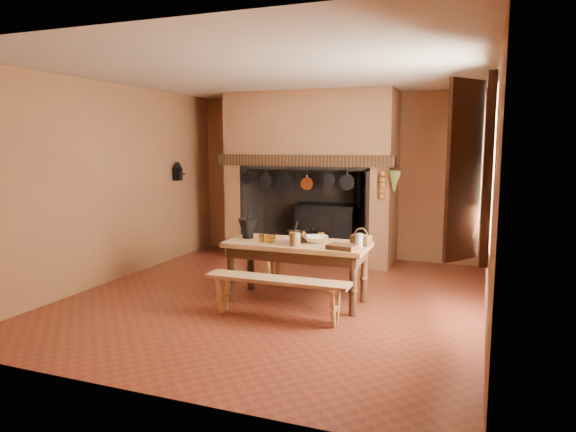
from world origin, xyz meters
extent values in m
plane|color=brown|center=(0.00, 0.00, 0.00)|extent=(5.50, 5.50, 0.00)
plane|color=silver|center=(0.00, 0.00, 2.80)|extent=(5.50, 5.50, 0.00)
cube|color=brown|center=(0.00, 2.75, 1.40)|extent=(5.00, 0.02, 2.80)
cube|color=brown|center=(-2.50, 0.00, 1.40)|extent=(0.02, 5.50, 2.80)
cube|color=brown|center=(2.50, 0.00, 1.40)|extent=(0.02, 5.50, 2.80)
cube|color=brown|center=(0.00, -2.75, 1.40)|extent=(5.00, 0.02, 2.80)
cube|color=brown|center=(-1.55, 2.30, 1.40)|extent=(0.30, 0.90, 2.80)
cube|color=brown|center=(0.95, 2.30, 1.40)|extent=(0.30, 0.90, 2.80)
cube|color=brown|center=(-0.30, 2.30, 2.20)|extent=(2.20, 0.90, 1.20)
cube|color=black|center=(-0.30, 1.90, 1.69)|extent=(2.95, 0.22, 0.18)
cube|color=black|center=(-0.30, 2.72, 0.80)|extent=(2.20, 0.06, 1.60)
cube|color=black|center=(-0.30, 2.30, 0.01)|extent=(2.20, 0.90, 0.02)
cube|color=black|center=(-0.05, 2.45, 0.45)|extent=(1.00, 0.50, 0.90)
cube|color=black|center=(-0.05, 2.43, 0.92)|extent=(1.04, 0.54, 0.04)
cube|color=black|center=(-0.05, 2.19, 0.55)|extent=(0.35, 0.02, 0.45)
cylinder|color=black|center=(0.50, 2.45, 1.25)|extent=(0.10, 0.10, 0.70)
cylinder|color=gold|center=(-0.20, 2.17, 0.55)|extent=(0.03, 0.03, 0.03)
cylinder|color=gold|center=(0.10, 2.17, 0.55)|extent=(0.03, 0.03, 0.03)
cylinder|color=gold|center=(-1.05, 2.30, 0.10)|extent=(0.40, 0.40, 0.20)
cylinder|color=gold|center=(-1.00, 2.05, 0.09)|extent=(0.34, 0.34, 0.18)
cube|color=black|center=(-1.25, 2.40, 0.08)|extent=(0.18, 0.18, 0.16)
cone|color=brown|center=(1.18, 1.79, 1.38)|extent=(0.20, 0.20, 0.35)
cube|color=white|center=(2.48, -0.40, 1.70)|extent=(0.02, 1.00, 1.60)
cube|color=#3B1F13|center=(2.45, -0.40, 2.54)|extent=(0.08, 1.16, 0.08)
cube|color=#3B1F13|center=(2.45, -0.40, 0.86)|extent=(0.08, 1.16, 0.08)
cube|color=#3B1F13|center=(2.25, -1.08, 1.70)|extent=(0.29, 0.39, 1.60)
cube|color=#3B1F13|center=(2.25, 0.28, 1.70)|extent=(0.29, 0.39, 1.60)
cube|color=black|center=(-2.42, 1.55, 1.45)|extent=(0.12, 0.12, 0.22)
cone|color=black|center=(-2.42, 1.55, 1.60)|extent=(0.16, 0.16, 0.10)
cylinder|color=black|center=(-2.33, 1.55, 1.45)|extent=(0.12, 0.02, 0.02)
cube|color=tan|center=(0.32, -0.07, 0.72)|extent=(1.74, 0.77, 0.06)
cube|color=#3B1F13|center=(0.32, -0.07, 0.63)|extent=(1.62, 0.66, 0.14)
cylinder|color=#3B1F13|center=(-0.45, -0.36, 0.35)|extent=(0.09, 0.09, 0.70)
cylinder|color=#3B1F13|center=(1.09, -0.36, 0.35)|extent=(0.09, 0.09, 0.70)
cylinder|color=#3B1F13|center=(-0.45, 0.22, 0.35)|extent=(0.09, 0.09, 0.70)
cylinder|color=#3B1F13|center=(1.09, 0.22, 0.35)|extent=(0.09, 0.09, 0.70)
cube|color=tan|center=(0.32, -0.75, 0.45)|extent=(1.66, 0.29, 0.04)
cube|color=tan|center=(0.32, 0.56, 0.37)|extent=(1.39, 0.24, 0.03)
cylinder|color=black|center=(-0.37, -0.03, 0.78)|extent=(0.15, 0.15, 0.04)
cone|color=black|center=(-0.37, -0.03, 0.90)|extent=(0.25, 0.25, 0.20)
cylinder|color=black|center=(-0.34, -0.03, 1.07)|extent=(0.10, 0.06, 0.20)
cylinder|color=black|center=(0.32, -0.20, 0.77)|extent=(0.10, 0.10, 0.03)
cone|color=black|center=(0.32, -0.20, 0.85)|extent=(0.16, 0.16, 0.13)
cylinder|color=black|center=(0.34, -0.20, 0.96)|extent=(0.07, 0.03, 0.13)
cube|color=#3B1F13|center=(0.38, -0.08, 0.81)|extent=(0.15, 0.15, 0.11)
cylinder|color=gold|center=(0.38, -0.08, 0.88)|extent=(0.08, 0.08, 0.03)
cylinder|color=black|center=(0.42, -0.08, 0.91)|extent=(0.09, 0.05, 0.03)
cylinder|color=gold|center=(-0.09, -0.22, 0.80)|extent=(0.09, 0.09, 0.09)
cylinder|color=gold|center=(0.53, 0.23, 0.80)|extent=(0.10, 0.10, 0.09)
imported|color=beige|center=(0.53, -0.01, 0.79)|extent=(0.39, 0.39, 0.08)
cylinder|color=brown|center=(0.37, -0.32, 0.83)|extent=(0.13, 0.13, 0.16)
cylinder|color=beige|center=(1.09, -0.08, 0.83)|extent=(0.11, 0.11, 0.15)
cube|color=#543219|center=(1.09, 0.01, 0.81)|extent=(0.24, 0.19, 0.12)
torus|color=#543219|center=(1.09, 0.01, 0.88)|extent=(0.18, 0.04, 0.17)
cube|color=#3B1F13|center=(0.95, -0.30, 0.78)|extent=(0.35, 0.28, 0.05)
imported|color=gold|center=(0.03, -0.24, 0.80)|extent=(0.16, 0.16, 0.10)
camera|label=1|loc=(2.41, -5.89, 1.93)|focal=32.00mm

